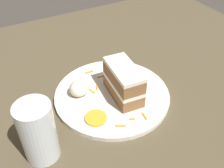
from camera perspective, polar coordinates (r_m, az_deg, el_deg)
name	(u,v)px	position (r m, az deg, el deg)	size (l,w,h in m)	color
ground_plane	(113,89)	(0.75, 0.12, -1.07)	(6.00, 6.00, 0.00)	#38332D
dining_table	(113,86)	(0.74, 0.12, -0.48)	(1.25, 1.00, 0.02)	#4C422D
plate	(112,95)	(0.69, 0.00, -2.38)	(0.30, 0.30, 0.01)	silver
cake_slice	(123,82)	(0.65, 2.51, 0.48)	(0.07, 0.13, 0.09)	brown
cream_dollop	(79,88)	(0.68, -7.11, -0.91)	(0.05, 0.05, 0.04)	silver
orange_garnish	(96,118)	(0.62, -3.56, -7.40)	(0.05, 0.05, 0.01)	orange
carrot_shreds_scatter	(109,91)	(0.69, -0.71, -1.44)	(0.13, 0.23, 0.00)	orange
drinking_glass	(39,135)	(0.55, -15.63, -10.70)	(0.07, 0.07, 0.14)	silver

